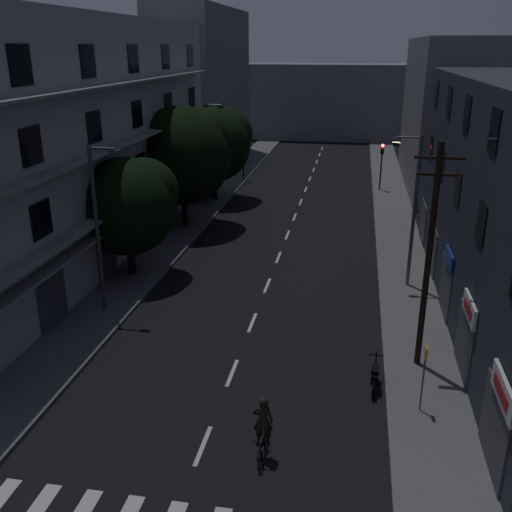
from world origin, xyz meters
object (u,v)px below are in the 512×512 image
(utility_pole, at_px, (429,254))
(motorcycle, at_px, (375,377))
(cyclist, at_px, (263,436))
(bus_stop_sign, at_px, (424,367))

(utility_pole, distance_m, motorcycle, 5.10)
(cyclist, bearing_deg, motorcycle, 50.84)
(bus_stop_sign, relative_size, motorcycle, 1.31)
(utility_pole, relative_size, bus_stop_sign, 3.56)
(bus_stop_sign, bearing_deg, utility_pole, 86.78)
(utility_pole, relative_size, motorcycle, 4.67)
(utility_pole, xyz_separation_m, cyclist, (-5.32, -6.47, -4.12))
(bus_stop_sign, distance_m, cyclist, 6.15)
(utility_pole, xyz_separation_m, bus_stop_sign, (-0.18, -3.28, -2.98))
(utility_pole, relative_size, cyclist, 4.05)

